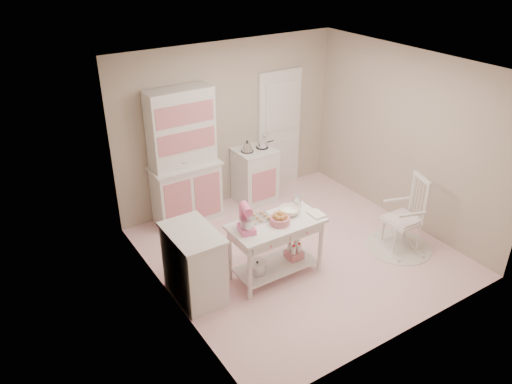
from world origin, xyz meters
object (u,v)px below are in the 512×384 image
at_px(hutch, 184,158).
at_px(base_cabinet, 194,264).
at_px(stand_mixer, 246,219).
at_px(bread_basket, 280,220).
at_px(work_table, 276,249).
at_px(stove, 255,175).
at_px(rocking_chair, 403,214).

xyz_separation_m(hutch, base_cabinet, (-0.72, -1.71, -0.58)).
height_order(stand_mixer, bread_basket, stand_mixer).
bearing_deg(hutch, stand_mixer, -92.61).
distance_m(hutch, base_cabinet, 1.95).
bearing_deg(work_table, base_cabinet, 169.83).
bearing_deg(base_cabinet, bread_basket, -12.53).
height_order(hutch, stove, hutch).
distance_m(rocking_chair, bread_basket, 1.88).
bearing_deg(work_table, stove, 64.97).
xyz_separation_m(work_table, bread_basket, (0.02, -0.05, 0.45)).
bearing_deg(stove, base_cabinet, -139.14).
bearing_deg(hutch, stove, -2.39).
height_order(hutch, rocking_chair, hutch).
xyz_separation_m(work_table, stand_mixer, (-0.42, 0.02, 0.57)).
height_order(hutch, stand_mixer, hutch).
bearing_deg(stove, work_table, -115.03).
bearing_deg(base_cabinet, hutch, 67.09).
bearing_deg(stove, stand_mixer, -125.03).
xyz_separation_m(stove, bread_basket, (-0.85, -1.90, 0.39)).
bearing_deg(work_table, rocking_chair, -13.05).
distance_m(stand_mixer, bread_basket, 0.46).
xyz_separation_m(hutch, work_table, (0.33, -1.90, -0.64)).
bearing_deg(hutch, work_table, -80.06).
bearing_deg(rocking_chair, base_cabinet, -173.81).
bearing_deg(stand_mixer, hutch, 101.69).
relative_size(stove, base_cabinet, 1.00).
bearing_deg(bread_basket, work_table, 111.80).
xyz_separation_m(stove, stand_mixer, (-1.29, -1.83, 0.51)).
bearing_deg(stand_mixer, base_cabinet, 179.42).
height_order(rocking_chair, stand_mixer, stand_mixer).
xyz_separation_m(hutch, rocking_chair, (2.18, -2.33, -0.49)).
distance_m(stove, stand_mixer, 2.30).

